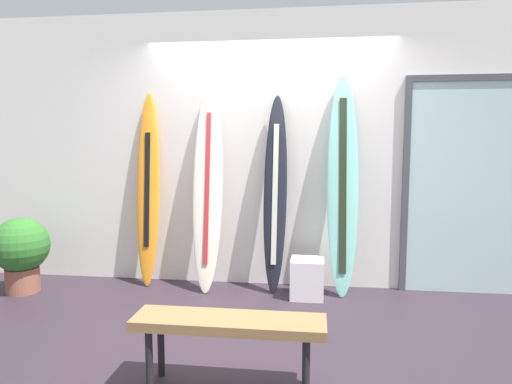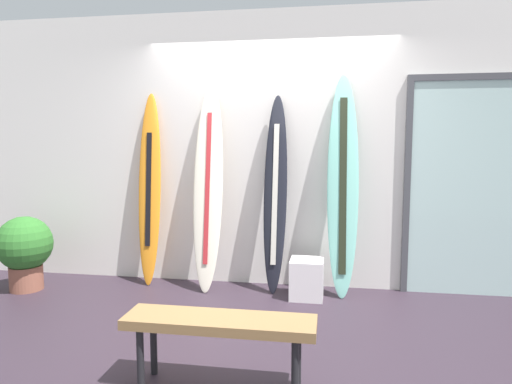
# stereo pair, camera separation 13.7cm
# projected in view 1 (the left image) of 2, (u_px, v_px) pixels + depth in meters

# --- Properties ---
(ground) EXTENTS (8.00, 8.00, 0.04)m
(ground) POSITION_uv_depth(u_px,v_px,m) (253.00, 332.00, 3.65)
(ground) COLOR #2E232E
(wall_back) EXTENTS (7.20, 0.20, 2.80)m
(wall_back) POSITION_uv_depth(u_px,v_px,m) (270.00, 150.00, 4.78)
(wall_back) COLOR silver
(wall_back) RESTS_ON ground
(surfboard_sunset) EXTENTS (0.25, 0.30, 1.99)m
(surfboard_sunset) POSITION_uv_depth(u_px,v_px,m) (148.00, 190.00, 4.73)
(surfboard_sunset) COLOR orange
(surfboard_sunset) RESTS_ON ground
(surfboard_ivory) EXTENTS (0.31, 0.42, 2.06)m
(surfboard_ivory) POSITION_uv_depth(u_px,v_px,m) (208.00, 189.00, 4.57)
(surfboard_ivory) COLOR #EEE3CA
(surfboard_ivory) RESTS_ON ground
(surfboard_charcoal) EXTENTS (0.25, 0.34, 1.95)m
(surfboard_charcoal) POSITION_uv_depth(u_px,v_px,m) (275.00, 196.00, 4.51)
(surfboard_charcoal) COLOR black
(surfboard_charcoal) RESTS_ON ground
(surfboard_seafoam) EXTENTS (0.31, 0.38, 2.14)m
(surfboard_seafoam) POSITION_uv_depth(u_px,v_px,m) (343.00, 185.00, 4.42)
(surfboard_seafoam) COLOR #7EC9B9
(surfboard_seafoam) RESTS_ON ground
(display_block_left) EXTENTS (0.32, 0.32, 0.37)m
(display_block_left) POSITION_uv_depth(u_px,v_px,m) (307.00, 278.00, 4.39)
(display_block_left) COLOR white
(display_block_left) RESTS_ON ground
(glass_door) EXTENTS (1.20, 0.06, 2.12)m
(glass_door) POSITION_uv_depth(u_px,v_px,m) (466.00, 183.00, 4.44)
(glass_door) COLOR silver
(glass_door) RESTS_ON ground
(potted_plant) EXTENTS (0.54, 0.54, 0.75)m
(potted_plant) POSITION_uv_depth(u_px,v_px,m) (21.00, 250.00, 4.52)
(potted_plant) COLOR brown
(potted_plant) RESTS_ON ground
(bench) EXTENTS (1.15, 0.30, 0.45)m
(bench) POSITION_uv_depth(u_px,v_px,m) (229.00, 327.00, 2.73)
(bench) COLOR olive
(bench) RESTS_ON ground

